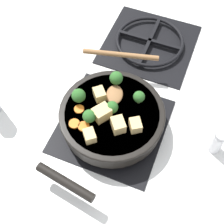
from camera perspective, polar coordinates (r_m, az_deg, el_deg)
name	(u,v)px	position (r m, az deg, el deg)	size (l,w,h in m)	color
ground_plane	(112,126)	(0.94, 0.00, -2.60)	(2.40, 2.40, 0.00)	white
front_burner_grate	(112,124)	(0.93, 0.00, -2.25)	(0.31, 0.31, 0.03)	black
rear_burner_grate	(149,42)	(1.14, 6.87, 12.54)	(0.31, 0.31, 0.03)	black
skillet_pan	(112,117)	(0.89, -0.08, -0.93)	(0.30, 0.40, 0.06)	black
wooden_spoon	(118,71)	(0.95, 1.14, 7.51)	(0.23, 0.22, 0.02)	olive
tofu_cube_center_large	(90,136)	(0.82, -4.12, -4.34)	(0.04, 0.03, 0.03)	#DBB770
tofu_cube_near_handle	(135,125)	(0.84, 4.30, -2.42)	(0.04, 0.03, 0.03)	#DBB770
tofu_cube_east_chunk	(99,94)	(0.89, -2.31, 3.28)	(0.04, 0.03, 0.03)	#DBB770
tofu_cube_west_chunk	(102,113)	(0.85, -1.88, -0.19)	(0.05, 0.04, 0.04)	#DBB770
tofu_cube_back_piece	(118,125)	(0.83, 1.14, -2.37)	(0.04, 0.03, 0.03)	#DBB770
broccoli_floret_near_spoon	(78,97)	(0.87, -6.25, 2.77)	(0.04, 0.04, 0.05)	#709956
broccoli_floret_center_top	(113,108)	(0.85, 0.14, 0.71)	(0.03, 0.03, 0.04)	#709956
broccoli_floret_east_rim	(139,97)	(0.88, 4.95, 2.76)	(0.03, 0.03, 0.04)	#709956
broccoli_floret_west_rim	(116,78)	(0.91, 0.78, 6.21)	(0.04, 0.04, 0.05)	#709956
broccoli_floret_north_edge	(89,116)	(0.84, -4.19, -0.79)	(0.04, 0.04, 0.04)	#709956
carrot_slice_orange_thin	(84,126)	(0.85, -5.20, -2.64)	(0.03, 0.03, 0.01)	orange
carrot_slice_near_center	(74,124)	(0.86, -6.91, -2.12)	(0.03, 0.03, 0.01)	orange
carrot_slice_edge_slice	(79,109)	(0.88, -6.03, 0.52)	(0.03, 0.03, 0.01)	orange
salt_shaker	(217,142)	(0.92, 18.67, -5.16)	(0.04, 0.04, 0.09)	white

